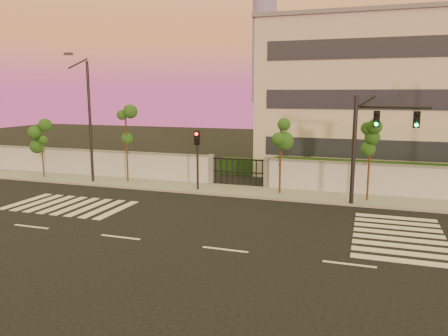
{
  "coord_description": "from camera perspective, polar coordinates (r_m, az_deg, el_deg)",
  "views": [
    {
      "loc": [
        5.46,
        -16.49,
        6.47
      ],
      "look_at": [
        -2.05,
        6.0,
        2.37
      ],
      "focal_mm": 35.0,
      "sensor_mm": 36.0,
      "label": 1
    }
  ],
  "objects": [
    {
      "name": "hedge_row",
      "position": [
        32.03,
        10.46,
        -0.53
      ],
      "size": [
        41.0,
        4.25,
        1.8
      ],
      "color": "#12330F",
      "rests_on": "ground"
    },
    {
      "name": "ground",
      "position": [
        18.54,
        0.14,
        -10.62
      ],
      "size": [
        120.0,
        120.0,
        0.0
      ],
      "primitive_type": "plane",
      "color": "black",
      "rests_on": "ground"
    },
    {
      "name": "traffic_signal_secondary",
      "position": [
        28.62,
        -3.51,
        2.02
      ],
      "size": [
        0.32,
        0.32,
        4.11
      ],
      "rotation": [
        0.0,
        0.0,
        0.09
      ],
      "color": "black",
      "rests_on": "ground"
    },
    {
      "name": "road_markings",
      "position": [
        22.39,
        -0.68,
        -6.97
      ],
      "size": [
        57.0,
        7.62,
        0.02
      ],
      "color": "silver",
      "rests_on": "ground"
    },
    {
      "name": "streetlight_west",
      "position": [
        32.3,
        -17.33,
        6.55
      ],
      "size": [
        0.54,
        2.18,
        9.04
      ],
      "color": "black",
      "rests_on": "ground"
    },
    {
      "name": "sidewalk",
      "position": [
        28.27,
        6.85,
        -3.34
      ],
      "size": [
        60.0,
        3.0,
        0.15
      ],
      "primitive_type": "cube",
      "color": "gray",
      "rests_on": "ground"
    },
    {
      "name": "street_tree_e",
      "position": [
        26.93,
        18.6,
        3.06
      ],
      "size": [
        1.52,
        1.21,
        4.82
      ],
      "color": "#382314",
      "rests_on": "ground"
    },
    {
      "name": "street_tree_c",
      "position": [
        31.68,
        -12.64,
        5.26
      ],
      "size": [
        1.46,
        1.16,
        5.57
      ],
      "color": "#382314",
      "rests_on": "ground"
    },
    {
      "name": "traffic_signal_main",
      "position": [
        25.75,
        18.44,
        3.78
      ],
      "size": [
        3.96,
        1.03,
        6.32
      ],
      "rotation": [
        0.0,
        0.0,
        -0.23
      ],
      "color": "black",
      "rests_on": "ground"
    },
    {
      "name": "institutional_building",
      "position": [
        38.65,
        23.99,
        8.5
      ],
      "size": [
        24.4,
        12.4,
        12.25
      ],
      "color": "beige",
      "rests_on": "ground"
    },
    {
      "name": "distant_skyscraper",
      "position": [
        309.77,
        5.33,
        20.08
      ],
      "size": [
        16.0,
        16.0,
        118.0
      ],
      "color": "slate",
      "rests_on": "ground"
    },
    {
      "name": "street_tree_d",
      "position": [
        27.57,
        7.47,
        3.7
      ],
      "size": [
        1.62,
        1.29,
        4.86
      ],
      "color": "#382314",
      "rests_on": "ground"
    },
    {
      "name": "street_tree_b",
      "position": [
        35.43,
        -22.72,
        3.71
      ],
      "size": [
        1.3,
        1.03,
        4.32
      ],
      "color": "#382314",
      "rests_on": "ground"
    },
    {
      "name": "perimeter_wall",
      "position": [
        29.49,
        7.68,
        -0.84
      ],
      "size": [
        60.0,
        0.36,
        2.2
      ],
      "color": "#B5B7BD",
      "rests_on": "ground"
    }
  ]
}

